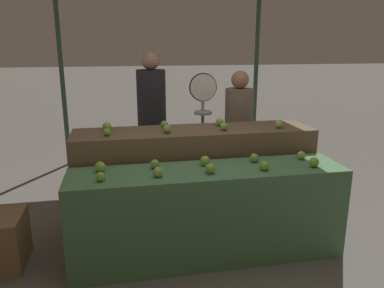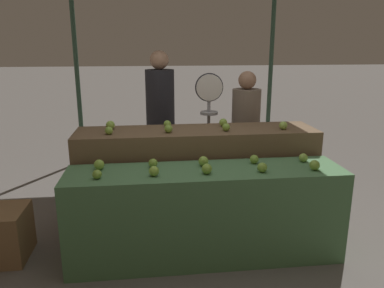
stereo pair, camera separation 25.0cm
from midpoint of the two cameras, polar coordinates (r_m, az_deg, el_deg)
name	(u,v)px [view 1 (the left image)]	position (r m, az deg, el deg)	size (l,w,h in m)	color
ground_plane	(208,255)	(3.54, 0.28, -16.56)	(60.00, 60.00, 0.00)	#66605B
display_counter_front	(208,213)	(3.35, 0.29, -10.57)	(2.38, 0.55, 0.82)	#4C7A4C
display_counter_back	(194,179)	(3.85, -1.50, -5.32)	(2.38, 0.55, 1.04)	brown
apple_front_0	(100,177)	(3.03, -16.10, -4.84)	(0.08, 0.08, 0.08)	#7AA338
apple_front_1	(158,172)	(3.03, -7.58, -4.30)	(0.08, 0.08, 0.08)	#84AD3D
apple_front_2	(210,168)	(3.08, 0.48, -3.78)	(0.09, 0.09, 0.09)	#7AA338
apple_front_3	(264,166)	(3.19, 8.75, -3.32)	(0.08, 0.08, 0.08)	#7AA338
apple_front_4	(314,162)	(3.36, 16.08, -2.73)	(0.09, 0.09, 0.09)	#7AA338
apple_front_5	(100,167)	(3.24, -15.97, -3.40)	(0.09, 0.09, 0.09)	#84AD3D
apple_front_6	(155,164)	(3.23, -7.90, -3.07)	(0.08, 0.08, 0.08)	#7AA338
apple_front_7	(205,161)	(3.27, -0.20, -2.62)	(0.09, 0.09, 0.09)	#84AD3D
apple_front_8	(254,158)	(3.40, 7.39, -2.14)	(0.08, 0.08, 0.08)	#7AA338
apple_front_9	(301,155)	(3.56, 14.40, -1.70)	(0.08, 0.08, 0.08)	#8EB247
apple_back_0	(107,132)	(3.54, -14.82, 1.75)	(0.07, 0.07, 0.07)	#7AA338
apple_back_1	(167,129)	(3.55, -5.84, 2.26)	(0.08, 0.08, 0.08)	#7AA338
apple_back_2	(224,127)	(3.65, 2.93, 2.64)	(0.08, 0.08, 0.08)	#7AA338
apple_back_3	(279,124)	(3.82, 11.32, 2.98)	(0.08, 0.08, 0.08)	#8EB247
apple_back_4	(107,127)	(3.74, -14.72, 2.57)	(0.09, 0.09, 0.09)	#84AD3D
apple_back_5	(164,124)	(3.77, -6.14, 2.96)	(0.08, 0.08, 0.08)	#7AA338
apple_back_6	(220,122)	(3.85, 2.38, 3.35)	(0.08, 0.08, 0.08)	#84AD3D
produce_scale	(203,109)	(4.26, 0.00, 5.33)	(0.32, 0.20, 1.54)	#99999E
person_vendor_at_scale	(238,127)	(4.46, 5.51, 2.57)	(0.42, 0.42, 1.56)	#2D2D38
person_customer_left	(152,111)	(4.80, -7.64, 5.00)	(0.47, 0.47, 1.78)	#2D2D38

